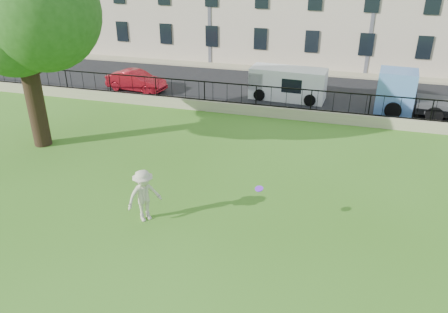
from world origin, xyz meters
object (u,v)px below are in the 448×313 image
(red_sedan, at_px, (136,81))
(blue_truck, at_px, (432,96))
(man, at_px, (144,196))
(white_van, at_px, (288,84))
(frisbee, at_px, (259,189))

(red_sedan, distance_m, blue_truck, 17.81)
(blue_truck, bearing_deg, man, -123.19)
(red_sedan, bearing_deg, blue_truck, -82.60)
(red_sedan, distance_m, white_van, 9.81)
(man, xyz_separation_m, blue_truck, (10.83, 13.62, 0.26))
(man, bearing_deg, white_van, 29.27)
(man, relative_size, white_van, 0.42)
(man, relative_size, blue_truck, 0.33)
(blue_truck, bearing_deg, white_van, 178.21)
(red_sedan, bearing_deg, man, -145.49)
(red_sedan, xyz_separation_m, blue_truck, (17.80, 0.00, 0.56))
(man, relative_size, frisbee, 7.07)
(white_van, bearing_deg, frisbee, -81.91)
(red_sedan, xyz_separation_m, white_van, (9.75, 1.00, 0.30))
(frisbee, xyz_separation_m, red_sedan, (-10.81, 13.01, -0.84))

